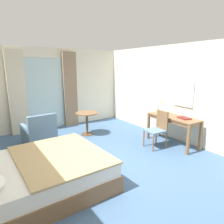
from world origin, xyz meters
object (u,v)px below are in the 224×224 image
(desk_lamp, at_px, (161,104))
(closed_book, at_px, (184,118))
(round_cafe_table, at_px, (87,118))
(writing_desk, at_px, (173,120))
(desk_chair, at_px, (158,127))
(bed, at_px, (37,174))
(armchair_by_window, at_px, (40,133))

(desk_lamp, distance_m, closed_book, 0.76)
(desk_lamp, height_order, round_cafe_table, desk_lamp)
(writing_desk, distance_m, round_cafe_table, 2.49)
(desk_chair, relative_size, desk_lamp, 2.22)
(writing_desk, bearing_deg, desk_chair, 170.41)
(bed, xyz_separation_m, armchair_by_window, (0.58, 2.02, 0.05))
(bed, height_order, closed_book, bed)
(closed_book, bearing_deg, bed, -169.21)
(closed_book, bearing_deg, round_cafe_table, 138.68)
(desk_chair, bearing_deg, desk_lamp, 36.60)
(armchair_by_window, height_order, round_cafe_table, armchair_by_window)
(bed, distance_m, desk_lamp, 3.64)
(closed_book, distance_m, round_cafe_table, 2.76)
(desk_chair, distance_m, armchair_by_window, 3.08)
(bed, distance_m, writing_desk, 3.55)
(round_cafe_table, bearing_deg, writing_desk, -52.08)
(bed, relative_size, writing_desk, 1.60)
(writing_desk, distance_m, desk_lamp, 0.56)
(closed_book, distance_m, armchair_by_window, 3.74)
(armchair_by_window, bearing_deg, closed_book, -36.19)
(closed_book, height_order, armchair_by_window, armchair_by_window)
(desk_chair, relative_size, round_cafe_table, 1.36)
(desk_lamp, height_order, armchair_by_window, desk_lamp)
(desk_chair, bearing_deg, writing_desk, -9.59)
(writing_desk, xyz_separation_m, round_cafe_table, (-1.52, 1.96, -0.15))
(bed, xyz_separation_m, desk_chair, (3.06, 0.20, 0.24))
(bed, xyz_separation_m, closed_book, (3.58, -0.18, 0.49))
(desk_chair, height_order, closed_book, desk_chair)
(bed, bearing_deg, armchair_by_window, 73.93)
(writing_desk, distance_m, closed_book, 0.32)
(armchair_by_window, relative_size, round_cafe_table, 1.26)
(desk_chair, height_order, armchair_by_window, desk_chair)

